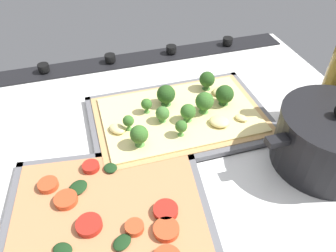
{
  "coord_description": "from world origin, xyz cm",
  "views": [
    {
      "loc": [
        15.82,
        44.92,
        45.27
      ],
      "look_at": [
        2.17,
        -0.68,
        3.45
      ],
      "focal_mm": 35.19,
      "sensor_mm": 36.0,
      "label": 1
    }
  ],
  "objects_px": {
    "baking_tray_back": "(109,216)",
    "cooking_pot": "(329,140)",
    "broccoli_pizza": "(182,113)",
    "veggie_pizza_back": "(110,214)",
    "baking_tray_front": "(180,119)"
  },
  "relations": [
    {
      "from": "baking_tray_back",
      "to": "cooking_pot",
      "type": "distance_m",
      "value": 0.4
    },
    {
      "from": "broccoli_pizza",
      "to": "cooking_pot",
      "type": "relative_size",
      "value": 1.36
    },
    {
      "from": "baking_tray_back",
      "to": "cooking_pot",
      "type": "relative_size",
      "value": 1.37
    },
    {
      "from": "veggie_pizza_back",
      "to": "cooking_pot",
      "type": "distance_m",
      "value": 0.4
    },
    {
      "from": "baking_tray_back",
      "to": "veggie_pizza_back",
      "type": "height_order",
      "value": "veggie_pizza_back"
    },
    {
      "from": "baking_tray_back",
      "to": "veggie_pizza_back",
      "type": "xyz_separation_m",
      "value": [
        -0.0,
        0.0,
        0.01
      ]
    },
    {
      "from": "broccoli_pizza",
      "to": "baking_tray_back",
      "type": "distance_m",
      "value": 0.27
    },
    {
      "from": "baking_tray_back",
      "to": "veggie_pizza_back",
      "type": "relative_size",
      "value": 1.08
    },
    {
      "from": "cooking_pot",
      "to": "broccoli_pizza",
      "type": "bearing_deg",
      "value": -41.34
    },
    {
      "from": "cooking_pot",
      "to": "veggie_pizza_back",
      "type": "bearing_deg",
      "value": 1.46
    },
    {
      "from": "baking_tray_back",
      "to": "cooking_pot",
      "type": "bearing_deg",
      "value": -178.8
    },
    {
      "from": "broccoli_pizza",
      "to": "veggie_pizza_back",
      "type": "relative_size",
      "value": 1.07
    },
    {
      "from": "broccoli_pizza",
      "to": "baking_tray_back",
      "type": "relative_size",
      "value": 0.99
    },
    {
      "from": "baking_tray_front",
      "to": "baking_tray_back",
      "type": "relative_size",
      "value": 1.06
    },
    {
      "from": "baking_tray_back",
      "to": "cooking_pot",
      "type": "xyz_separation_m",
      "value": [
        -0.39,
        -0.01,
        0.05
      ]
    }
  ]
}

